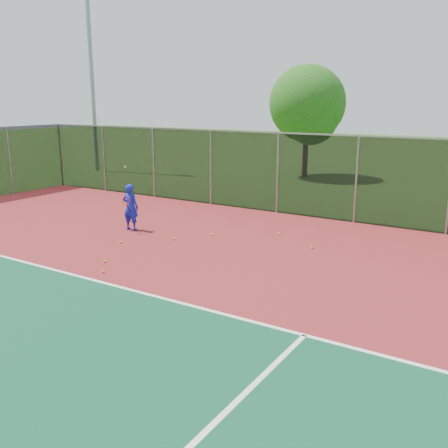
% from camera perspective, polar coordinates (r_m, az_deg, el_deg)
% --- Properties ---
extents(ground, '(120.00, 120.00, 0.00)m').
position_cam_1_polar(ground, '(8.19, -13.46, -17.09)').
color(ground, '#315C1A').
rests_on(ground, ground).
extents(court_apron, '(30.00, 20.00, 0.02)m').
position_cam_1_polar(court_apron, '(9.50, -4.70, -12.09)').
color(court_apron, maroon).
rests_on(court_apron, ground).
extents(fence_back, '(30.00, 0.06, 3.03)m').
position_cam_1_polar(fence_back, '(17.77, 14.89, 5.03)').
color(fence_back, black).
rests_on(fence_back, court_apron).
extents(tennis_player, '(0.60, 0.63, 2.08)m').
position_cam_1_polar(tennis_player, '(16.59, -10.64, 1.92)').
color(tennis_player, '#1421C0').
rests_on(tennis_player, court_apron).
extents(practice_ball_0, '(0.07, 0.07, 0.07)m').
position_cam_1_polar(practice_ball_0, '(15.36, -5.69, -1.68)').
color(practice_ball_0, gold).
rests_on(practice_ball_0, court_apron).
extents(practice_ball_1, '(0.07, 0.07, 0.07)m').
position_cam_1_polar(practice_ball_1, '(15.22, -11.72, -2.06)').
color(practice_ball_1, gold).
rests_on(practice_ball_1, court_apron).
extents(practice_ball_2, '(0.07, 0.07, 0.07)m').
position_cam_1_polar(practice_ball_2, '(13.54, -13.46, -4.17)').
color(practice_ball_2, gold).
rests_on(practice_ball_2, court_apron).
extents(practice_ball_4, '(0.07, 0.07, 0.07)m').
position_cam_1_polar(practice_ball_4, '(12.76, -13.65, -5.29)').
color(practice_ball_4, gold).
rests_on(practice_ball_4, court_apron).
extents(practice_ball_5, '(0.07, 0.07, 0.07)m').
position_cam_1_polar(practice_ball_5, '(16.01, 6.36, -1.05)').
color(practice_ball_5, gold).
rests_on(practice_ball_5, court_apron).
extents(practice_ball_6, '(0.07, 0.07, 0.07)m').
position_cam_1_polar(practice_ball_6, '(14.62, 10.03, -2.64)').
color(practice_ball_6, gold).
rests_on(practice_ball_6, court_apron).
extents(practice_ball_7, '(0.07, 0.07, 0.07)m').
position_cam_1_polar(practice_ball_7, '(15.79, -1.34, -1.18)').
color(practice_ball_7, gold).
rests_on(practice_ball_7, court_apron).
extents(floodlight_nw, '(0.90, 0.40, 12.14)m').
position_cam_1_polar(floodlight_nw, '(31.48, -15.03, 18.36)').
color(floodlight_nw, gray).
rests_on(floodlight_nw, ground).
extents(tree_back_left, '(4.15, 4.15, 6.09)m').
position_cam_1_polar(tree_back_left, '(28.09, 9.60, 13.04)').
color(tree_back_left, '#392314').
rests_on(tree_back_left, ground).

